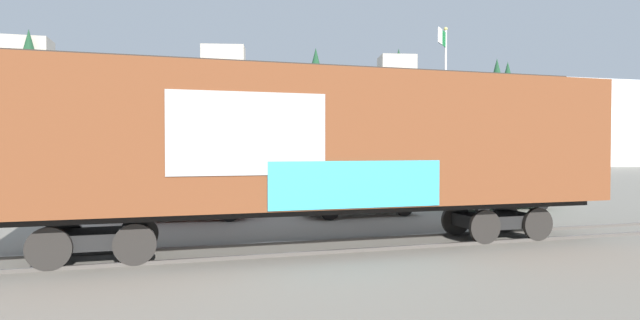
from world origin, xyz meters
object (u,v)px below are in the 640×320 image
(freight_car, at_px, (319,142))
(flagpole, at_px, (444,93))
(parked_car_silver, at_px, (356,194))
(parked_car_green, at_px, (499,190))
(parked_car_red, at_px, (188,195))

(freight_car, height_order, flagpole, flagpole)
(parked_car_silver, height_order, parked_car_green, parked_car_green)
(freight_car, relative_size, parked_car_red, 3.66)
(freight_car, distance_m, parked_car_green, 11.35)
(freight_car, height_order, parked_car_red, freight_car)
(freight_car, xyz_separation_m, flagpole, (8.58, 9.29, 2.52))
(flagpole, relative_size, parked_car_silver, 1.82)
(flagpole, xyz_separation_m, parked_car_green, (0.82, -3.22, -4.44))
(parked_car_green, bearing_deg, parked_car_silver, -177.78)
(freight_car, xyz_separation_m, parked_car_silver, (2.97, 5.82, -1.93))
(parked_car_red, xyz_separation_m, parked_car_silver, (6.27, -0.55, -0.09))
(freight_car, xyz_separation_m, parked_car_green, (9.40, 6.07, -1.92))
(parked_car_red, bearing_deg, flagpole, 13.82)
(flagpole, bearing_deg, freight_car, -132.74)
(parked_car_red, bearing_deg, parked_car_green, -1.35)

